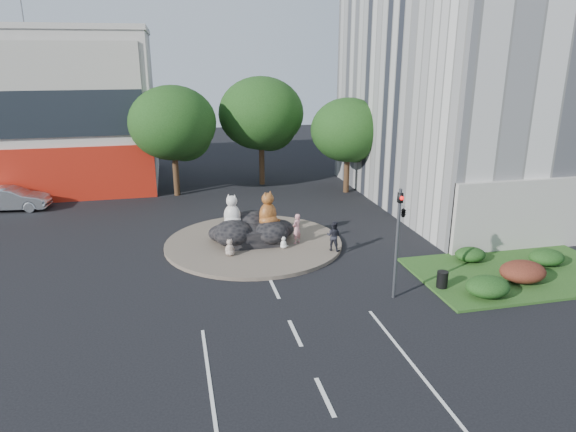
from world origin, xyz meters
name	(u,v)px	position (x,y,z in m)	size (l,w,h in m)	color
ground	(295,333)	(0.00, 0.00, 0.00)	(120.00, 120.00, 0.00)	black
roundabout_island	(254,243)	(0.00, 10.00, 0.10)	(10.00, 10.00, 0.20)	brown
rock_plinth	(253,234)	(0.00, 10.00, 0.65)	(3.20, 2.60, 0.90)	black
grass_verge	(517,273)	(12.00, 3.00, 0.06)	(10.00, 6.00, 0.12)	#1F4A18
tree_left	(174,127)	(-3.93, 22.06, 5.25)	(6.46, 6.46, 8.27)	#382314
tree_mid	(262,117)	(3.07, 24.06, 5.56)	(6.84, 6.84, 8.76)	#382314
tree_right	(349,133)	(9.07, 20.06, 4.63)	(5.70, 5.70, 7.30)	#382314
hedge_near_green	(488,287)	(9.00, 1.00, 0.57)	(2.00, 1.60, 0.90)	#163410
hedge_red	(523,272)	(11.50, 2.00, 0.61)	(2.20, 1.76, 0.99)	#441C12
hedge_mid_green	(546,257)	(14.00, 3.50, 0.53)	(1.80, 1.44, 0.81)	#163410
hedge_back_green	(470,254)	(10.50, 4.80, 0.48)	(1.60, 1.28, 0.72)	#163410
traffic_light	(401,220)	(5.10, 2.00, 3.62)	(0.44, 1.24, 5.00)	#595B60
street_lamp	(484,163)	(12.82, 8.00, 4.55)	(2.34, 0.22, 8.06)	#595B60
cat_white	(232,210)	(-1.12, 10.39, 2.02)	(1.11, 0.96, 1.84)	silver
cat_tabby	(268,209)	(0.84, 9.94, 2.11)	(1.21, 1.05, 2.01)	#BD6127
kitten_calico	(230,247)	(-1.56, 8.21, 0.66)	(0.56, 0.48, 0.93)	silver
kitten_white	(283,242)	(1.43, 8.56, 0.56)	(0.43, 0.37, 0.71)	white
pedestrian_pink	(297,229)	(2.33, 9.18, 1.06)	(0.62, 0.41, 1.71)	#D1878D
pedestrian_dark	(334,236)	(4.00, 7.66, 1.02)	(0.80, 0.62, 1.65)	black
parked_car	(11,199)	(-15.25, 20.49, 0.81)	(1.73, 4.95, 1.63)	#A8ACB0
litter_bin	(442,279)	(7.50, 2.26, 0.51)	(0.51, 0.51, 0.78)	black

